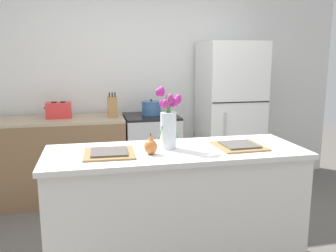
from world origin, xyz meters
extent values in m
cube|color=silver|center=(0.00, 2.00, 1.35)|extent=(5.20, 0.08, 2.70)
cube|color=silver|center=(0.00, 0.00, 0.45)|extent=(1.76, 0.62, 0.90)
cube|color=silver|center=(0.00, 0.00, 0.91)|extent=(1.80, 0.66, 0.03)
cube|color=brown|center=(-1.06, 1.60, 0.44)|extent=(1.68, 0.60, 0.89)
cube|color=tan|center=(-1.06, 1.60, 0.90)|extent=(1.68, 0.60, 0.03)
cube|color=#B2B5B7|center=(0.10, 1.60, 0.45)|extent=(0.60, 0.60, 0.89)
cube|color=black|center=(0.10, 1.60, 0.91)|extent=(0.60, 0.60, 0.02)
cube|color=black|center=(0.10, 1.30, 0.41)|extent=(0.42, 0.01, 0.29)
cube|color=white|center=(1.05, 1.60, 0.87)|extent=(0.68, 0.64, 1.74)
cube|color=black|center=(1.05, 1.28, 1.08)|extent=(0.67, 0.01, 0.01)
cylinder|color=#B2B5B7|center=(0.86, 1.26, 0.59)|extent=(0.02, 0.02, 0.76)
cylinder|color=silver|center=(-0.04, 0.04, 1.06)|extent=(0.11, 0.11, 0.26)
cylinder|color=#4C9342|center=(-0.02, 0.04, 1.13)|extent=(0.10, 0.02, 0.26)
ellipsoid|color=#B22889|center=(0.03, 0.03, 1.28)|extent=(0.05, 0.05, 0.07)
cylinder|color=#4C9342|center=(-0.02, 0.06, 1.11)|extent=(0.04, 0.04, 0.23)
ellipsoid|color=#B22889|center=(0.00, 0.07, 1.25)|extent=(0.03, 0.03, 0.05)
cylinder|color=#4C9342|center=(-0.04, 0.06, 1.11)|extent=(0.01, 0.03, 0.23)
ellipsoid|color=#B22889|center=(-0.04, 0.07, 1.24)|extent=(0.04, 0.04, 0.06)
cylinder|color=#4C9342|center=(-0.06, 0.06, 1.12)|extent=(0.04, 0.06, 0.23)
ellipsoid|color=#B22889|center=(-0.08, 0.09, 1.25)|extent=(0.03, 0.03, 0.05)
cylinder|color=#4C9342|center=(-0.07, 0.05, 1.15)|extent=(0.04, 0.02, 0.31)
ellipsoid|color=#B22889|center=(-0.09, 0.06, 1.33)|extent=(0.05, 0.05, 0.07)
cylinder|color=#4C9342|center=(-0.07, 0.02, 1.16)|extent=(0.11, 0.07, 0.31)
ellipsoid|color=#B22889|center=(-0.12, -0.01, 1.33)|extent=(0.04, 0.04, 0.05)
cylinder|color=#4C9342|center=(-0.06, 0.02, 1.11)|extent=(0.04, 0.05, 0.23)
ellipsoid|color=#B22889|center=(-0.07, 0.00, 1.25)|extent=(0.05, 0.05, 0.07)
cylinder|color=#4C9342|center=(-0.04, 0.02, 1.14)|extent=(0.01, 0.04, 0.28)
ellipsoid|color=#B22889|center=(-0.04, 0.00, 1.29)|extent=(0.04, 0.04, 0.06)
cylinder|color=#4C9342|center=(-0.02, 0.02, 1.12)|extent=(0.04, 0.04, 0.25)
ellipsoid|color=#B22889|center=(0.00, 0.00, 1.27)|extent=(0.04, 0.04, 0.06)
ellipsoid|color=#C66B33|center=(-0.19, -0.08, 0.98)|extent=(0.09, 0.09, 0.10)
cone|color=#C66B33|center=(-0.19, -0.08, 1.04)|extent=(0.05, 0.05, 0.04)
cylinder|color=brown|center=(-0.19, -0.08, 1.07)|extent=(0.01, 0.01, 0.02)
cube|color=olive|center=(-0.46, -0.03, 0.94)|extent=(0.34, 0.34, 0.01)
cube|color=#514C47|center=(-0.46, -0.03, 0.95)|extent=(0.25, 0.25, 0.01)
cube|color=olive|center=(0.46, -0.03, 0.94)|extent=(0.34, 0.34, 0.01)
cube|color=#514C47|center=(0.46, -0.03, 0.95)|extent=(0.25, 0.25, 0.01)
cube|color=red|center=(-0.91, 1.65, 1.00)|extent=(0.26, 0.18, 0.17)
cube|color=black|center=(-0.95, 1.65, 1.09)|extent=(0.05, 0.11, 0.01)
cube|color=black|center=(-0.86, 1.65, 1.09)|extent=(0.05, 0.11, 0.01)
cube|color=black|center=(-1.05, 1.65, 1.03)|extent=(0.02, 0.02, 0.02)
cylinder|color=#386093|center=(0.11, 1.64, 0.99)|extent=(0.21, 0.21, 0.14)
cylinder|color=#386093|center=(0.11, 1.64, 1.07)|extent=(0.22, 0.22, 0.01)
sphere|color=black|center=(0.11, 1.64, 1.09)|extent=(0.02, 0.02, 0.02)
cube|color=#A37547|center=(-0.33, 1.57, 1.03)|extent=(0.10, 0.14, 0.22)
cylinder|color=black|center=(-0.36, 1.57, 1.16)|extent=(0.01, 0.01, 0.05)
cylinder|color=black|center=(-0.33, 1.57, 1.16)|extent=(0.01, 0.01, 0.05)
cylinder|color=black|center=(-0.30, 1.57, 1.16)|extent=(0.01, 0.01, 0.05)
camera|label=1|loc=(-0.57, -2.34, 1.56)|focal=38.00mm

